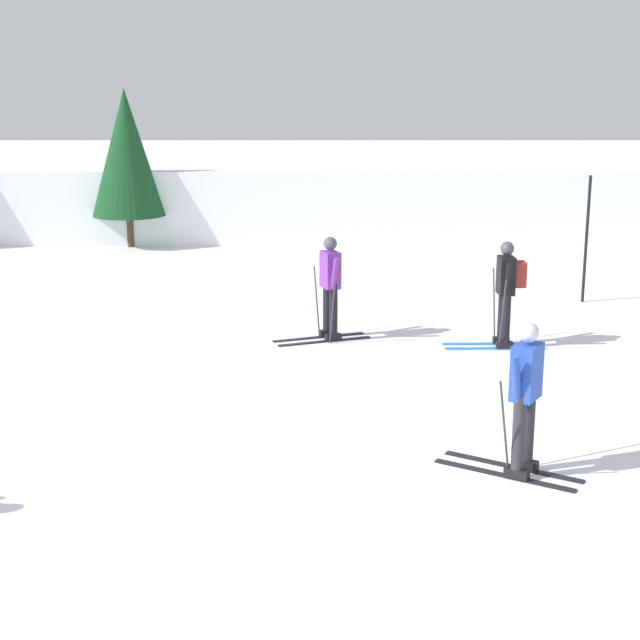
{
  "coord_description": "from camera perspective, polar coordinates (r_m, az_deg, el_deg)",
  "views": [
    {
      "loc": [
        0.69,
        -10.07,
        4.16
      ],
      "look_at": [
        0.75,
        3.06,
        0.9
      ],
      "focal_mm": 54.17,
      "sensor_mm": 36.0,
      "label": 1
    }
  ],
  "objects": [
    {
      "name": "skier_black",
      "position": [
        15.59,
        10.72,
        1.84
      ],
      "size": [
        1.61,
        1.0,
        1.71
      ],
      "color": "#237AC6",
      "rests_on": "ground"
    },
    {
      "name": "trail_marker_pole",
      "position": [
        19.14,
        15.21,
        4.62
      ],
      "size": [
        0.06,
        0.06,
        2.43
      ],
      "primitive_type": "cylinder",
      "color": "black",
      "rests_on": "ground"
    },
    {
      "name": "conifer_far_left",
      "position": [
        25.11,
        -11.61,
        9.65
      ],
      "size": [
        1.85,
        1.85,
        3.99
      ],
      "color": "#513823",
      "rests_on": "ground"
    },
    {
      "name": "ground_plane",
      "position": [
        10.92,
        -3.91,
        -8.49
      ],
      "size": [
        120.0,
        120.0,
        0.0
      ],
      "primitive_type": "plane",
      "color": "white"
    },
    {
      "name": "skier_purple",
      "position": [
        15.77,
        0.33,
        2.08
      ],
      "size": [
        1.63,
        0.95,
        1.71
      ],
      "color": "black",
      "rests_on": "ground"
    },
    {
      "name": "far_snow_ridge",
      "position": [
        28.41,
        -1.66,
        7.47
      ],
      "size": [
        80.0,
        7.24,
        1.9
      ],
      "primitive_type": "cube",
      "color": "white",
      "rests_on": "ground"
    },
    {
      "name": "skier_blue",
      "position": [
        10.53,
        11.75,
        -4.31
      ],
      "size": [
        1.55,
        1.16,
        1.71
      ],
      "color": "black",
      "rests_on": "ground"
    }
  ]
}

